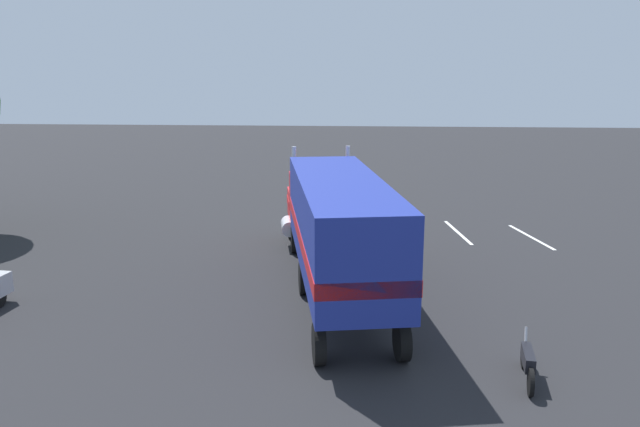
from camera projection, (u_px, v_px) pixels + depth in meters
ground_plane at (325, 241)px, 27.82m from camera, size 120.00×120.00×0.00m
lane_stripe_near at (401, 234)px, 28.88m from camera, size 4.36×0.92×0.01m
lane_stripe_mid at (458, 232)px, 29.23m from camera, size 4.38×0.78×0.01m
lane_stripe_far at (531, 237)px, 28.42m from camera, size 4.33×1.11×0.01m
semi_truck at (335, 221)px, 20.84m from camera, size 14.38×5.10×4.50m
person_bystander at (399, 242)px, 24.27m from camera, size 0.34×0.46×1.63m
motorcycle at (528, 362)px, 15.12m from camera, size 2.10×0.38×1.12m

